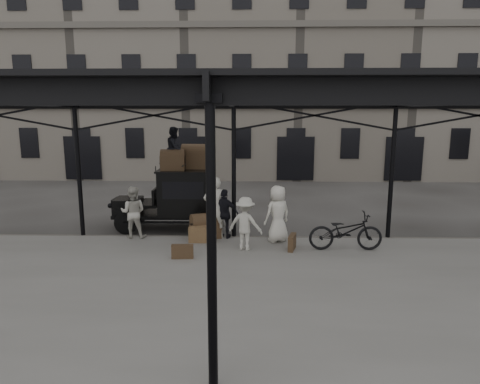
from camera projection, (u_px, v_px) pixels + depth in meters
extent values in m
plane|color=#383533|center=(231.00, 262.00, 12.08)|extent=(120.00, 120.00, 0.00)
cube|color=slate|center=(227.00, 288.00, 10.10)|extent=(28.00, 8.00, 0.15)
cylinder|color=black|center=(234.00, 176.00, 13.64)|extent=(0.14, 0.14, 4.30)
cylinder|color=black|center=(212.00, 259.00, 5.98)|extent=(0.14, 0.14, 4.30)
cube|color=black|center=(234.00, 101.00, 13.21)|extent=(22.00, 0.10, 0.45)
cube|color=black|center=(210.00, 88.00, 5.55)|extent=(22.00, 0.10, 0.45)
cube|color=black|center=(227.00, 90.00, 9.54)|extent=(22.50, 9.00, 0.08)
cube|color=silver|center=(227.00, 87.00, 9.53)|extent=(18.00, 7.00, 0.04)
cube|color=slate|center=(243.00, 68.00, 28.45)|extent=(64.00, 8.00, 14.00)
cylinder|color=black|center=(126.00, 223.00, 14.68)|extent=(0.80, 0.10, 0.80)
cylinder|color=black|center=(137.00, 213.00, 16.09)|extent=(0.80, 0.10, 0.80)
cylinder|color=black|center=(201.00, 224.00, 14.61)|extent=(0.80, 0.10, 0.80)
cylinder|color=black|center=(206.00, 214.00, 16.02)|extent=(0.80, 0.10, 0.80)
cube|color=black|center=(166.00, 214.00, 15.32)|extent=(3.60, 1.25, 0.12)
cube|color=black|center=(128.00, 206.00, 15.30)|extent=(0.90, 1.00, 0.55)
cube|color=black|center=(115.00, 206.00, 15.31)|extent=(0.06, 0.70, 0.55)
cube|color=black|center=(150.00, 203.00, 15.26)|extent=(0.70, 1.30, 0.10)
cube|color=black|center=(186.00, 192.00, 15.16)|extent=(1.80, 1.45, 1.55)
cube|color=black|center=(183.00, 190.00, 14.40)|extent=(1.40, 0.02, 0.60)
cube|color=black|center=(186.00, 170.00, 15.01)|extent=(1.90, 1.55, 0.06)
imported|color=beige|center=(215.00, 208.00, 13.65)|extent=(0.79, 0.58, 2.00)
imported|color=beige|center=(133.00, 212.00, 13.74)|extent=(0.82, 0.64, 1.67)
imported|color=silver|center=(278.00, 214.00, 13.30)|extent=(1.04, 0.93, 1.78)
imported|color=black|center=(225.00, 214.00, 13.68)|extent=(1.00, 0.61, 1.60)
imported|color=beige|center=(245.00, 224.00, 12.52)|extent=(1.16, 0.89, 1.58)
imported|color=black|center=(346.00, 231.00, 12.53)|extent=(2.15, 0.77, 1.13)
imported|color=black|center=(175.00, 148.00, 14.77)|extent=(0.65, 0.79, 1.48)
cube|color=brown|center=(199.00, 234.00, 13.42)|extent=(0.61, 0.46, 0.50)
cube|color=#4E3F24|center=(292.00, 242.00, 12.60)|extent=(0.30, 0.62, 0.45)
cube|color=#4E3F24|center=(182.00, 252.00, 11.86)|extent=(0.61, 0.18, 0.40)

